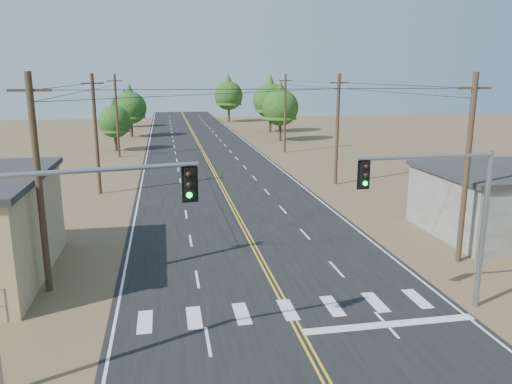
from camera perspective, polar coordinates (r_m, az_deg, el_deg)
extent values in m
cube|color=black|center=(42.53, -3.52, -0.18)|extent=(15.00, 200.00, 0.02)
cylinder|color=gray|center=(23.01, -26.68, -11.51)|extent=(0.06, 0.06, 1.50)
cylinder|color=#4C3826|center=(24.25, -23.54, 0.61)|extent=(0.30, 0.30, 10.00)
cube|color=#4C3826|center=(23.78, -24.48, 10.54)|extent=(1.80, 0.12, 0.12)
cylinder|color=#4C3826|center=(43.73, -17.81, 6.22)|extent=(0.30, 0.30, 10.00)
cube|color=#4C3826|center=(43.46, -18.21, 11.72)|extent=(1.80, 0.12, 0.12)
cylinder|color=#4C3826|center=(63.53, -15.61, 8.34)|extent=(0.30, 0.30, 10.00)
cube|color=#4C3826|center=(63.35, -15.85, 12.13)|extent=(1.80, 0.12, 0.12)
cylinder|color=#4C3826|center=(28.17, 22.94, 2.28)|extent=(0.30, 0.30, 10.00)
cube|color=#4C3826|center=(27.77, 23.72, 10.82)|extent=(1.80, 0.12, 0.12)
cylinder|color=#4C3826|center=(46.02, 9.27, 6.99)|extent=(0.30, 0.30, 10.00)
cube|color=#4C3826|center=(45.77, 9.47, 12.22)|extent=(1.80, 0.12, 0.12)
cylinder|color=#4C3826|center=(65.13, 3.34, 8.91)|extent=(0.30, 0.30, 10.00)
cube|color=#4C3826|center=(64.95, 3.39, 12.60)|extent=(1.80, 0.12, 0.12)
cylinder|color=gray|center=(16.04, -18.10, 2.38)|extent=(6.48, 1.24, 0.16)
cube|color=black|center=(16.52, -7.59, 0.95)|extent=(0.39, 0.35, 1.08)
sphere|color=black|center=(16.28, -7.70, 2.01)|extent=(0.20, 0.20, 0.20)
sphere|color=black|center=(16.34, -7.66, 0.82)|extent=(0.20, 0.20, 0.20)
sphere|color=#0CE533|center=(16.42, -7.63, -0.35)|extent=(0.20, 0.20, 0.20)
cylinder|color=gray|center=(23.18, 24.51, -4.41)|extent=(0.23, 0.23, 6.57)
cylinder|color=gray|center=(22.48, 25.30, 3.61)|extent=(0.17, 0.17, 0.56)
cylinder|color=gray|center=(20.93, 18.90, 3.81)|extent=(5.73, 0.17, 0.15)
cube|color=black|center=(19.92, 12.25, 1.99)|extent=(0.33, 0.28, 1.03)
sphere|color=black|center=(19.71, 12.49, 2.84)|extent=(0.19, 0.19, 0.19)
sphere|color=black|center=(19.77, 12.44, 1.90)|extent=(0.19, 0.19, 0.19)
sphere|color=#0CE533|center=(19.83, 12.39, 0.97)|extent=(0.19, 0.19, 0.19)
cylinder|color=#3F2D1E|center=(69.26, -15.72, 5.59)|extent=(0.43, 0.43, 2.55)
cone|color=#1A4212|center=(68.91, -15.90, 8.51)|extent=(3.96, 3.96, 4.53)
sphere|color=#1A4212|center=(68.98, -15.86, 7.75)|extent=(4.25, 4.25, 4.25)
cylinder|color=#3F2D1E|center=(84.31, -14.06, 7.16)|extent=(0.48, 0.48, 3.11)
cone|color=#1A4212|center=(84.00, -14.22, 10.09)|extent=(4.84, 4.84, 5.54)
sphere|color=#1A4212|center=(84.06, -14.18, 9.32)|extent=(5.19, 5.19, 5.19)
cylinder|color=#3F2D1E|center=(101.04, -14.67, 7.94)|extent=(0.46, 0.46, 2.70)
cone|color=#1A4212|center=(100.80, -14.79, 10.06)|extent=(4.20, 4.20, 4.80)
sphere|color=#1A4212|center=(100.85, -14.76, 9.51)|extent=(4.50, 4.50, 4.50)
cylinder|color=#3F2D1E|center=(77.25, 2.77, 7.09)|extent=(0.46, 0.46, 3.32)
cone|color=#1A4212|center=(76.90, 2.81, 10.50)|extent=(5.16, 5.16, 5.90)
sphere|color=#1A4212|center=(76.96, 2.80, 9.61)|extent=(5.53, 5.53, 5.53)
cylinder|color=#3F2D1E|center=(89.07, 1.62, 8.00)|extent=(0.50, 0.50, 3.60)
cone|color=#1A4212|center=(88.76, 1.65, 11.22)|extent=(5.61, 5.61, 6.41)
sphere|color=#1A4212|center=(88.82, 1.64, 10.38)|extent=(6.01, 6.01, 6.01)
cylinder|color=#3F2D1E|center=(109.43, -3.12, 8.97)|extent=(0.46, 0.46, 3.67)
cone|color=#1A4212|center=(109.18, -3.16, 11.63)|extent=(5.71, 5.71, 6.52)
sphere|color=#1A4212|center=(109.22, -3.15, 10.94)|extent=(6.12, 6.12, 6.12)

